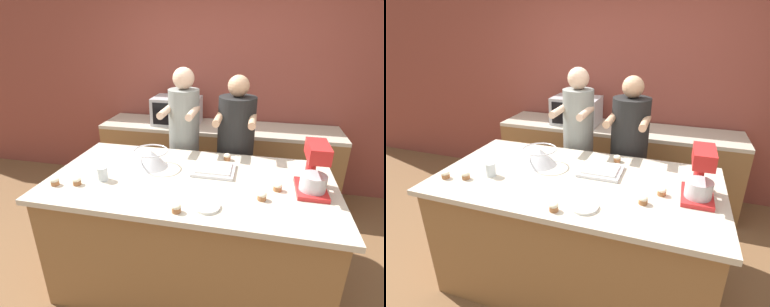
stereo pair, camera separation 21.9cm
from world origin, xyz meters
TOP-DOWN VIEW (x-y plane):
  - ground_plane at (0.00, 0.00)m, footprint 16.00×16.00m
  - back_wall at (0.00, 1.82)m, footprint 10.00×0.06m
  - island_counter at (0.00, 0.00)m, footprint 2.09×1.09m
  - back_counter at (0.00, 1.47)m, footprint 2.80×0.60m
  - person_left at (-0.24, 0.75)m, footprint 0.31×0.49m
  - person_right at (0.26, 0.76)m, footprint 0.36×0.51m
  - stand_mixer at (0.84, -0.00)m, footprint 0.20×0.30m
  - mixing_bowl at (-0.36, 0.14)m, footprint 0.28×0.28m
  - baking_tray at (0.15, 0.16)m, footprint 0.32×0.28m
  - microwave_oven at (-0.50, 1.47)m, footprint 0.56×0.39m
  - drinking_glass at (-0.62, -0.16)m, footprint 0.07×0.07m
  - small_plate at (0.18, -0.35)m, footprint 0.17×0.17m
  - cupcake_0 at (0.02, -0.44)m, footprint 0.06×0.06m
  - cupcake_1 at (-0.77, -0.27)m, footprint 0.06×0.06m
  - cupcake_2 at (0.23, 0.40)m, footprint 0.06×0.06m
  - cupcake_3 at (0.62, -0.04)m, footprint 0.06×0.06m
  - cupcake_4 at (0.52, -0.19)m, footprint 0.06×0.06m
  - cupcake_5 at (-0.92, -0.31)m, footprint 0.06×0.06m

SIDE VIEW (x-z plane):
  - ground_plane at x=0.00m, z-range 0.00..0.00m
  - back_counter at x=0.00m, z-range 0.00..0.91m
  - island_counter at x=0.00m, z-range 0.00..0.95m
  - person_right at x=0.26m, z-range 0.04..1.65m
  - person_left at x=-0.24m, z-range 0.06..1.72m
  - small_plate at x=0.18m, z-range 0.95..0.97m
  - baking_tray at x=0.15m, z-range 0.95..0.99m
  - cupcake_0 at x=0.02m, z-range 0.95..1.01m
  - cupcake_1 at x=-0.77m, z-range 0.95..1.01m
  - cupcake_2 at x=0.23m, z-range 0.95..1.01m
  - cupcake_3 at x=0.62m, z-range 0.95..1.01m
  - cupcake_4 at x=0.52m, z-range 0.95..1.01m
  - cupcake_5 at x=-0.92m, z-range 0.95..1.01m
  - drinking_glass at x=-0.62m, z-range 0.95..1.05m
  - mixing_bowl at x=-0.36m, z-range 0.96..1.10m
  - microwave_oven at x=-0.50m, z-range 0.91..1.23m
  - stand_mixer at x=0.84m, z-range 0.93..1.28m
  - back_wall at x=0.00m, z-range 0.00..2.70m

